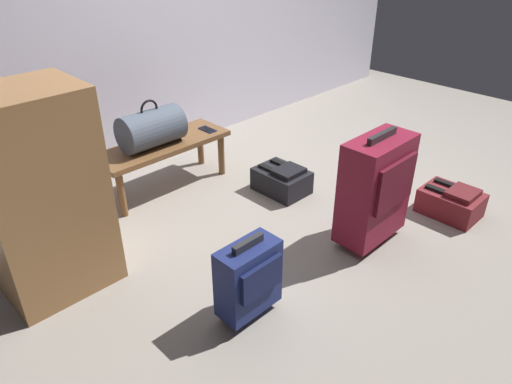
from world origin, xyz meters
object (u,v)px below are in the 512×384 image
at_px(cell_phone, 207,129).
at_px(side_cabinet, 41,196).
at_px(backpack_maroon, 451,202).
at_px(suitcase_upright_burgundy, 375,188).
at_px(duffel_bag_slate, 151,128).
at_px(bench, 163,149).
at_px(suitcase_small_navy, 249,278).
at_px(backpack_dark, 282,180).

xyz_separation_m(cell_phone, side_cabinet, (-1.43, -0.44, 0.18)).
distance_m(backpack_maroon, side_cabinet, 2.54).
bearing_deg(suitcase_upright_burgundy, duffel_bag_slate, 111.55).
distance_m(cell_phone, suitcase_upright_burgundy, 1.42).
bearing_deg(backpack_maroon, bench, 124.49).
bearing_deg(backpack_maroon, suitcase_upright_burgundy, 161.57).
bearing_deg(side_cabinet, duffel_bag_slate, 26.53).
relative_size(cell_phone, suitcase_small_navy, 0.31).
height_order(bench, suitcase_small_navy, suitcase_small_navy).
xyz_separation_m(cell_phone, suitcase_small_navy, (-0.87, -1.35, -0.13)).
bearing_deg(suitcase_small_navy, backpack_maroon, -9.55).
bearing_deg(cell_phone, duffel_bag_slate, 174.16).
height_order(suitcase_upright_burgundy, suitcase_small_navy, suitcase_upright_burgundy).
distance_m(cell_phone, side_cabinet, 1.50).
bearing_deg(duffel_bag_slate, bench, -0.00).
relative_size(backpack_dark, backpack_maroon, 1.00).
bearing_deg(bench, duffel_bag_slate, 180.00).
height_order(backpack_dark, side_cabinet, side_cabinet).
bearing_deg(bench, cell_phone, -6.97).
bearing_deg(bench, side_cabinet, -155.14).
xyz_separation_m(cell_phone, backpack_maroon, (0.77, -1.63, -0.27)).
xyz_separation_m(suitcase_upright_burgundy, backpack_maroon, (0.65, -0.22, -0.28)).
distance_m(suitcase_small_navy, backpack_maroon, 1.67).
xyz_separation_m(bench, backpack_dark, (0.57, -0.66, -0.21)).
height_order(bench, backpack_dark, bench).
distance_m(bench, suitcase_small_navy, 1.48).
relative_size(cell_phone, backpack_dark, 0.38).
height_order(backpack_maroon, side_cabinet, side_cabinet).
bearing_deg(cell_phone, bench, 173.03).
bearing_deg(suitcase_small_navy, bench, 70.95).
distance_m(duffel_bag_slate, cell_phone, 0.48).
xyz_separation_m(duffel_bag_slate, suitcase_small_navy, (-0.41, -1.40, -0.26)).
bearing_deg(suitcase_upright_burgundy, bench, 108.97).
bearing_deg(backpack_dark, suitcase_upright_burgundy, -94.78).
relative_size(bench, duffel_bag_slate, 2.27).
xyz_separation_m(bench, cell_phone, (0.38, -0.05, 0.06)).
bearing_deg(backpack_maroon, side_cabinet, 151.51).
relative_size(bench, suitcase_upright_burgundy, 1.38).
xyz_separation_m(bench, suitcase_upright_burgundy, (0.50, -1.46, 0.06)).
distance_m(cell_phone, suitcase_small_navy, 1.61).
bearing_deg(side_cabinet, backpack_dark, -6.09).
bearing_deg(side_cabinet, suitcase_upright_burgundy, -32.24).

